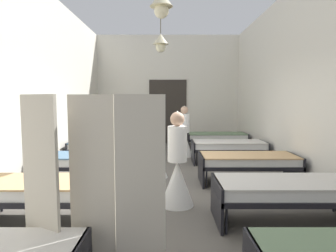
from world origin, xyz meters
TOP-DOWN VIEW (x-y plane):
  - ground_plane at (0.00, 0.00)m, footprint 5.89×11.13m
  - room_shell at (-0.00, 1.17)m, footprint 5.69×10.73m
  - bed_left_row_1 at (-1.60, -1.83)m, footprint 1.90×0.84m
  - bed_right_row_1 at (1.60, -1.83)m, footprint 1.90×0.84m
  - bed_left_row_2 at (-1.60, 0.00)m, footprint 1.90×0.84m
  - bed_right_row_2 at (1.60, 0.00)m, footprint 1.90×0.84m
  - bed_left_row_3 at (-1.60, 1.83)m, footprint 1.90×0.84m
  - bed_right_row_3 at (1.60, 1.83)m, footprint 1.90×0.84m
  - bed_left_row_4 at (-1.60, 3.65)m, footprint 1.90×0.84m
  - bed_right_row_4 at (1.60, 3.65)m, footprint 1.90×0.84m
  - nurse_near_aisle at (-0.26, 0.40)m, footprint 0.52×0.52m
  - nurse_mid_aisle at (0.15, -1.21)m, footprint 0.52×0.52m
  - nurse_far_aisle at (0.48, 2.70)m, footprint 0.52×0.52m
  - privacy_screen at (-0.65, -3.21)m, footprint 1.24×0.23m

SIDE VIEW (x-z plane):
  - ground_plane at x=0.00m, z-range -0.10..0.00m
  - bed_left_row_1 at x=-1.60m, z-range 0.15..0.73m
  - bed_right_row_1 at x=1.60m, z-range 0.15..0.73m
  - bed_left_row_2 at x=-1.60m, z-range 0.15..0.73m
  - bed_right_row_2 at x=1.60m, z-range 0.15..0.73m
  - bed_left_row_3 at x=-1.60m, z-range 0.15..0.73m
  - bed_right_row_3 at x=1.60m, z-range 0.15..0.73m
  - bed_left_row_4 at x=-1.60m, z-range 0.15..0.73m
  - bed_right_row_4 at x=1.60m, z-range 0.15..0.73m
  - nurse_near_aisle at x=-0.26m, z-range -0.21..1.27m
  - nurse_mid_aisle at x=0.15m, z-range -0.21..1.27m
  - nurse_far_aisle at x=0.48m, z-range -0.21..1.27m
  - privacy_screen at x=-0.65m, z-range 0.00..1.70m
  - room_shell at x=0.00m, z-range 0.01..4.06m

